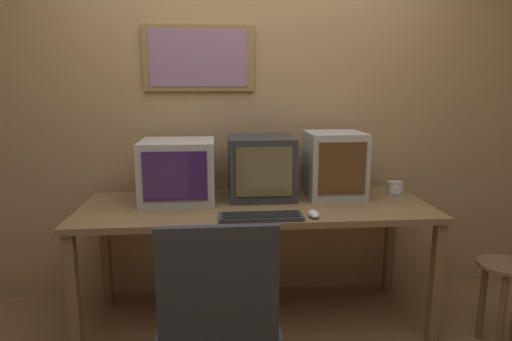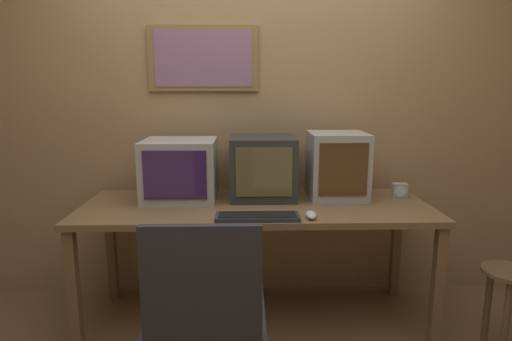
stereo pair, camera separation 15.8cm
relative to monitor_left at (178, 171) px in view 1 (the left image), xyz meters
The scene contains 10 objects.
wall_back 0.68m from the monitor_left, 36.32° to the left, with size 8.00×0.08×2.60m.
desk 0.55m from the monitor_left, 15.99° to the right, with size 2.06×0.75×0.76m.
monitor_left is the anchor object (origin of this frame).
monitor_center 0.51m from the monitor_left, ahead, with size 0.40×0.39×0.38m.
monitor_right 0.98m from the monitor_left, ahead, with size 0.35×0.37×0.41m.
keyboard_main 0.65m from the monitor_left, 42.10° to the right, with size 0.45×0.15×0.03m.
mouse_near_keyboard 0.87m from the monitor_left, 29.07° to the right, with size 0.06×0.11×0.04m.
desk_clock 1.38m from the monitor_left, ahead, with size 0.09×0.06×0.09m.
office_chair 1.11m from the monitor_left, 75.89° to the right, with size 0.52×0.52×0.95m.
side_stool 1.96m from the monitor_left, 16.44° to the right, with size 0.28×0.28×0.50m.
Camera 1 is at (-0.22, -1.63, 1.45)m, focal length 30.00 mm.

